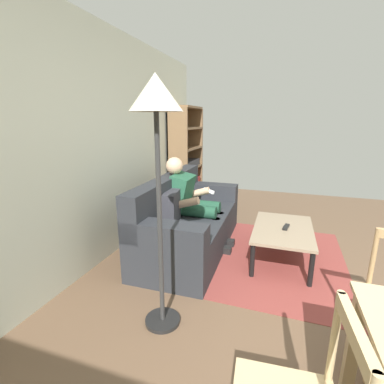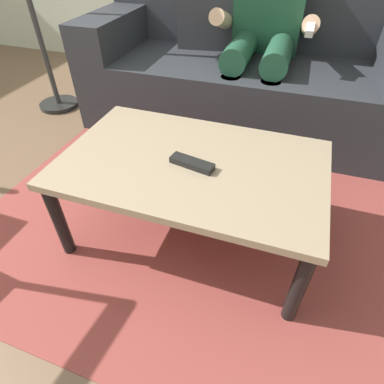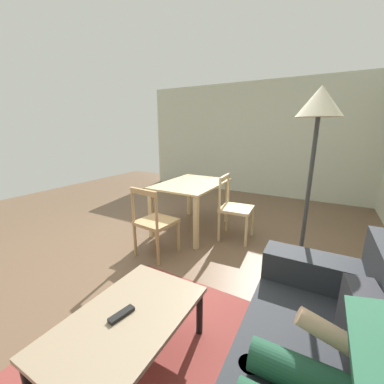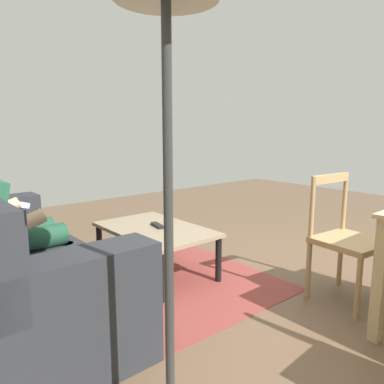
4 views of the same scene
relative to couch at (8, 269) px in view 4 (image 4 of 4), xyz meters
The scene contains 8 objects.
ground_plane 2.22m from the couch, 125.29° to the right, with size 9.10×9.10×0.00m, color brown.
couch is the anchor object (origin of this frame).
person_lounging 0.27m from the couch, ahead, with size 0.59×0.87×1.13m.
coffee_table 1.14m from the couch, 88.39° to the right, with size 1.01×0.64×0.39m.
tv_remote 1.17m from the couch, 87.93° to the right, with size 0.05×0.17×0.02m, color black.
dining_chair_facing_couch 2.25m from the couch, 122.98° to the right, with size 0.46×0.46×0.88m.
area_rug 1.18m from the couch, 88.39° to the right, with size 2.00×1.40×0.01m, color brown.
floor_lamp 1.84m from the couch, 168.90° to the right, with size 0.36×0.36×1.86m.
Camera 4 is at (-1.13, 2.31, 1.20)m, focal length 34.22 mm.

